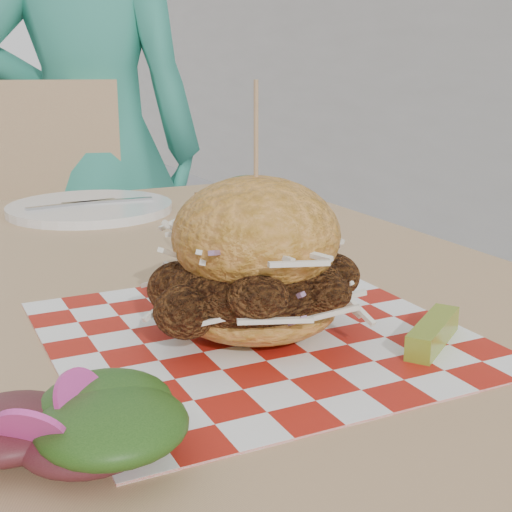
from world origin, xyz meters
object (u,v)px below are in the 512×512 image
object	(u,v)px
diner	(92,150)
patio_table	(182,345)
patio_chair	(53,255)
sandwich	(256,267)

from	to	relation	value
diner	patio_table	xyz separation A→B (m)	(-0.16, -1.08, -0.10)
diner	patio_chair	distance (m)	0.31
diner	sandwich	xyz separation A→B (m)	(-0.16, -1.27, 0.04)
patio_table	sandwich	world-z (taller)	sandwich
sandwich	patio_chair	bearing A→B (deg)	89.29
diner	sandwich	size ratio (longest dim) A/B	6.88
patio_chair	sandwich	xyz separation A→B (m)	(-0.01, -1.11, 0.26)
patio_table	patio_chair	xyz separation A→B (m)	(0.02, 0.92, -0.12)
patio_table	sandwich	xyz separation A→B (m)	(0.00, -0.19, 0.14)
diner	patio_chair	size ratio (longest dim) A/B	1.63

